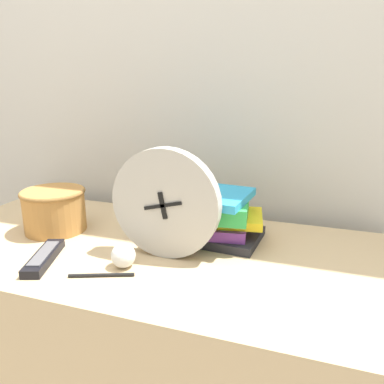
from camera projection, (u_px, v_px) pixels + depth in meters
The scene contains 8 objects.
wall_back at pixel (192, 69), 1.17m from camera, with size 6.00×0.04×2.40m.
desk at pixel (151, 366), 1.07m from camera, with size 1.25×0.59×0.75m.
desk_clock at pixel (165, 204), 0.88m from camera, with size 0.27×0.04×0.27m.
book_stack at pixel (214, 216), 0.99m from camera, with size 0.26×0.21×0.14m.
basket at pixel (54, 209), 1.06m from camera, with size 0.18×0.18×0.12m.
tv_remote at pixel (44, 257), 0.88m from camera, with size 0.10×0.18×0.02m.
crumpled_paper_ball at pixel (122, 255), 0.85m from camera, with size 0.06×0.06×0.06m.
pen at pixel (102, 275), 0.81m from camera, with size 0.14×0.06×0.01m.
Camera 1 is at (0.40, -0.51, 1.15)m, focal length 35.00 mm.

